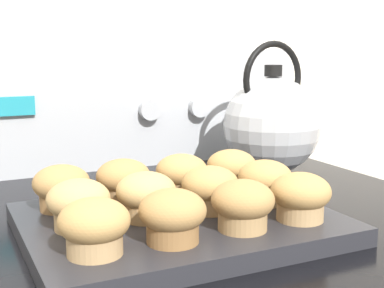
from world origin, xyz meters
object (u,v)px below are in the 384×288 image
at_px(muffin_r1_c2, 210,188).
at_px(muffin_r0_c1, 173,216).
at_px(muffin_r1_c0, 79,204).
at_px(tea_kettle, 273,123).
at_px(muffin_r2_c0, 61,187).
at_px(muffin_r2_c2, 182,174).
at_px(muffin_r0_c2, 243,205).
at_px(muffin_r2_c3, 231,169).
at_px(muffin_r1_c3, 265,181).
at_px(muffin_r2_c1, 123,180).
at_px(muffin_r0_c0, 94,226).
at_px(muffin_r0_c3, 301,196).
at_px(muffin_pan, 178,224).
at_px(muffin_r1_c1, 146,195).

bearing_deg(muffin_r1_c2, muffin_r0_c1, -137.11).
height_order(muffin_r1_c0, tea_kettle, tea_kettle).
xyz_separation_m(muffin_r2_c0, muffin_r2_c2, (0.16, -0.00, 0.00)).
relative_size(muffin_r0_c2, muffin_r1_c2, 1.00).
bearing_deg(muffin_r2_c3, muffin_r2_c2, 179.00).
height_order(muffin_r1_c2, muffin_r1_c3, same).
bearing_deg(muffin_r1_c2, muffin_r0_c2, -89.58).
bearing_deg(muffin_r1_c0, muffin_r1_c2, -1.63).
height_order(muffin_r1_c2, muffin_r2_c1, same).
bearing_deg(muffin_r2_c0, muffin_r2_c2, -0.97).
relative_size(muffin_r1_c2, tea_kettle, 0.30).
height_order(muffin_r0_c0, muffin_r0_c3, same).
height_order(muffin_r2_c1, muffin_r2_c3, same).
bearing_deg(muffin_pan, muffin_r0_c2, -61.68).
xyz_separation_m(muffin_r0_c1, muffin_r1_c1, (0.00, 0.08, 0.00)).
height_order(muffin_r1_c3, muffin_r2_c3, same).
height_order(muffin_pan, muffin_r2_c2, muffin_r2_c2).
height_order(muffin_r0_c2, muffin_r0_c3, same).
bearing_deg(muffin_r0_c3, muffin_r1_c2, 135.85).
xyz_separation_m(muffin_r0_c1, muffin_r0_c2, (0.09, 0.00, 0.00)).
bearing_deg(muffin_r0_c1, muffin_r2_c3, 44.75).
distance_m(muffin_r0_c3, muffin_r1_c3, 0.08).
xyz_separation_m(muffin_r0_c1, muffin_r2_c0, (-0.08, 0.17, 0.00)).
relative_size(muffin_r0_c0, muffin_r2_c3, 1.00).
height_order(muffin_r1_c1, muffin_r2_c0, same).
bearing_deg(muffin_r1_c3, muffin_r1_c0, 179.05).
xyz_separation_m(muffin_r0_c0, muffin_r2_c3, (0.24, 0.16, 0.00)).
distance_m(muffin_r1_c1, muffin_r2_c2, 0.11).
xyz_separation_m(muffin_r1_c2, muffin_r1_c3, (0.08, 0.00, 0.00)).
xyz_separation_m(muffin_r0_c1, muffin_r2_c2, (0.08, 0.16, 0.00)).
distance_m(muffin_r0_c0, muffin_r2_c1, 0.18).
relative_size(muffin_r0_c1, muffin_r2_c3, 1.00).
bearing_deg(muffin_r1_c1, muffin_pan, -3.13).
xyz_separation_m(muffin_r0_c3, tea_kettle, (0.16, 0.30, 0.04)).
height_order(muffin_r2_c2, muffin_r2_c3, same).
xyz_separation_m(muffin_r1_c0, muffin_r2_c2, (0.16, 0.08, 0.00)).
relative_size(muffin_r1_c3, muffin_r2_c0, 1.00).
bearing_deg(muffin_pan, muffin_r2_c0, 145.53).
xyz_separation_m(muffin_pan, muffin_r2_c1, (-0.04, 0.08, 0.04)).
distance_m(muffin_r1_c3, muffin_r2_c3, 0.08).
height_order(muffin_pan, muffin_r2_c0, muffin_r2_c0).
xyz_separation_m(muffin_r1_c1, muffin_r1_c3, (0.16, -0.00, 0.00)).
height_order(muffin_pan, muffin_r0_c3, muffin_r0_c3).
bearing_deg(tea_kettle, muffin_r2_c1, -157.79).
xyz_separation_m(muffin_r0_c3, muffin_r2_c3, (-0.00, 0.16, 0.00)).
bearing_deg(muffin_r1_c1, muffin_r1_c3, -1.44).
xyz_separation_m(muffin_r0_c0, tea_kettle, (0.41, 0.30, 0.04)).
relative_size(muffin_r0_c2, muffin_r2_c2, 1.00).
relative_size(muffin_r1_c2, muffin_r2_c1, 1.00).
bearing_deg(muffin_r0_c0, muffin_r1_c1, 43.90).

